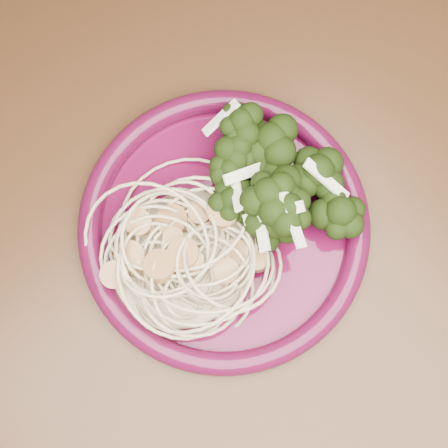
% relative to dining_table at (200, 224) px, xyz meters
% --- Properties ---
extents(dining_table, '(1.20, 0.80, 0.75)m').
position_rel_dining_table_xyz_m(dining_table, '(0.00, 0.00, 0.00)').
color(dining_table, '#472814').
rests_on(dining_table, ground).
extents(dinner_plate, '(0.30, 0.30, 0.02)m').
position_rel_dining_table_xyz_m(dinner_plate, '(0.01, -0.04, 0.11)').
color(dinner_plate, '#500829').
rests_on(dinner_plate, dining_table).
extents(spaghetti_pile, '(0.16, 0.14, 0.03)m').
position_rel_dining_table_xyz_m(spaghetti_pile, '(-0.04, -0.04, 0.12)').
color(spaghetti_pile, beige).
rests_on(spaghetti_pile, dinner_plate).
extents(scallop_cluster, '(0.15, 0.15, 0.05)m').
position_rel_dining_table_xyz_m(scallop_cluster, '(-0.04, -0.04, 0.16)').
color(scallop_cluster, '#B6834B').
rests_on(scallop_cluster, spaghetti_pile).
extents(broccoli_pile, '(0.11, 0.17, 0.06)m').
position_rel_dining_table_xyz_m(broccoli_pile, '(0.06, -0.03, 0.13)').
color(broccoli_pile, black).
rests_on(broccoli_pile, dinner_plate).
extents(onion_garnish, '(0.08, 0.11, 0.05)m').
position_rel_dining_table_xyz_m(onion_garnish, '(0.06, -0.03, 0.17)').
color(onion_garnish, '#F0F0CC').
rests_on(onion_garnish, broccoli_pile).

